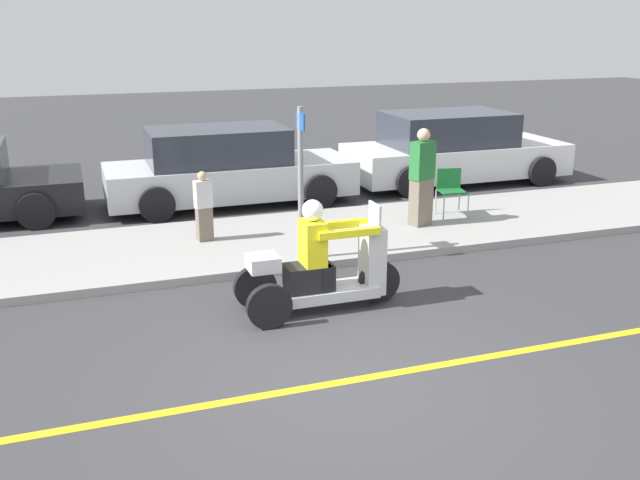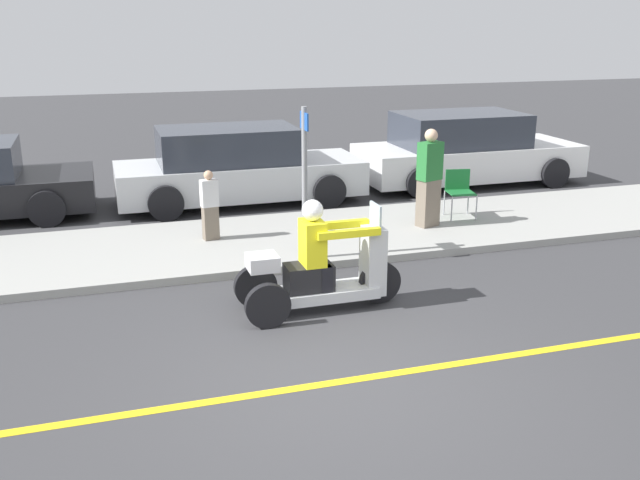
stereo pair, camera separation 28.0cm
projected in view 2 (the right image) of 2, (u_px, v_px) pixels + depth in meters
name	position (u px, v px, depth m)	size (l,w,h in m)	color
ground_plane	(339.00, 382.00, 7.12)	(60.00, 60.00, 0.00)	#38383A
lane_stripe	(374.00, 376.00, 7.22)	(24.00, 0.12, 0.01)	gold
sidewalk_strip	(246.00, 243.00, 11.29)	(28.00, 2.80, 0.12)	#9E9E99
motorcycle_trike	(321.00, 271.00, 8.74)	(2.08, 0.77, 1.42)	black
spectator_far_back	(210.00, 206.00, 11.15)	(0.29, 0.20, 1.11)	#726656
spectator_mid_group	(429.00, 180.00, 11.81)	(0.44, 0.35, 1.64)	#726656
folding_chair_set_back	(459.00, 188.00, 12.47)	(0.53, 0.53, 0.82)	#A5A8AD
parked_car_lot_left	(236.00, 168.00, 13.79)	(4.72, 1.92, 1.49)	silver
parked_car_lot_far	(465.00, 150.00, 15.46)	(4.80, 2.11, 1.54)	silver
street_sign	(305.00, 178.00, 10.05)	(0.08, 0.36, 2.20)	gray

